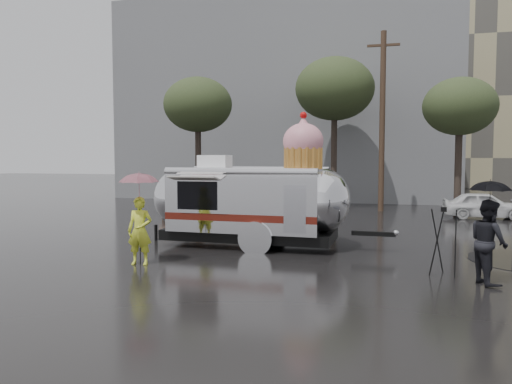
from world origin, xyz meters
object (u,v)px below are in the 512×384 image
(airstream_trailer, at_px, (253,199))
(person_right, at_px, (489,242))
(person_left, at_px, (140,231))
(tripod, at_px, (443,234))

(airstream_trailer, distance_m, person_right, 6.98)
(person_left, height_order, person_right, person_right)
(airstream_trailer, distance_m, person_left, 4.01)
(airstream_trailer, distance_m, tripod, 5.93)
(person_left, distance_m, person_right, 8.22)
(airstream_trailer, bearing_deg, person_right, -26.58)
(airstream_trailer, height_order, person_right, airstream_trailer)
(person_right, distance_m, tripod, 1.06)
(person_right, relative_size, tripod, 1.15)
(person_left, bearing_deg, airstream_trailer, 51.10)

